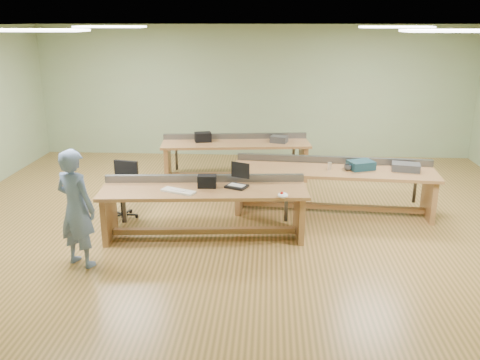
{
  "coord_description": "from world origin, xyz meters",
  "views": [
    {
      "loc": [
        0.36,
        -7.74,
        3.1
      ],
      "look_at": [
        -0.06,
        -0.6,
        0.83
      ],
      "focal_mm": 38.0,
      "sensor_mm": 36.0,
      "label": 1
    }
  ],
  "objects_px": {
    "laptop_base": "(237,186)",
    "drinks_can": "(330,166)",
    "camera_bag": "(207,181)",
    "parts_bin_grey": "(406,167)",
    "workbench_back": "(236,151)",
    "parts_bin_teal": "(361,165)",
    "mug": "(348,167)",
    "workbench_front": "(204,201)",
    "task_chair": "(123,197)",
    "person": "(76,208)",
    "workbench_mid": "(333,179)"
  },
  "relations": [
    {
      "from": "workbench_back",
      "to": "camera_bag",
      "type": "relative_size",
      "value": 11.22
    },
    {
      "from": "person",
      "to": "parts_bin_grey",
      "type": "height_order",
      "value": "person"
    },
    {
      "from": "workbench_mid",
      "to": "drinks_can",
      "type": "xyz_separation_m",
      "value": [
        -0.08,
        -0.06,
        0.24
      ]
    },
    {
      "from": "workbench_front",
      "to": "laptop_base",
      "type": "bearing_deg",
      "value": 4.48
    },
    {
      "from": "workbench_back",
      "to": "parts_bin_teal",
      "type": "bearing_deg",
      "value": -45.31
    },
    {
      "from": "workbench_mid",
      "to": "parts_bin_grey",
      "type": "xyz_separation_m",
      "value": [
        1.15,
        -0.05,
        0.24
      ]
    },
    {
      "from": "laptop_base",
      "to": "parts_bin_teal",
      "type": "relative_size",
      "value": 0.74
    },
    {
      "from": "workbench_mid",
      "to": "drinks_can",
      "type": "distance_m",
      "value": 0.26
    },
    {
      "from": "laptop_base",
      "to": "parts_bin_grey",
      "type": "bearing_deg",
      "value": 45.08
    },
    {
      "from": "laptop_base",
      "to": "parts_bin_grey",
      "type": "relative_size",
      "value": 0.67
    },
    {
      "from": "laptop_base",
      "to": "drinks_can",
      "type": "relative_size",
      "value": 2.47
    },
    {
      "from": "parts_bin_grey",
      "to": "laptop_base",
      "type": "bearing_deg",
      "value": -159.05
    },
    {
      "from": "camera_bag",
      "to": "mug",
      "type": "height_order",
      "value": "camera_bag"
    },
    {
      "from": "person",
      "to": "parts_bin_grey",
      "type": "distance_m",
      "value": 5.13
    },
    {
      "from": "workbench_mid",
      "to": "parts_bin_teal",
      "type": "height_order",
      "value": "parts_bin_teal"
    },
    {
      "from": "workbench_mid",
      "to": "task_chair",
      "type": "xyz_separation_m",
      "value": [
        -3.43,
        -0.45,
        -0.23
      ]
    },
    {
      "from": "parts_bin_grey",
      "to": "mug",
      "type": "xyz_separation_m",
      "value": [
        -0.94,
        -0.05,
        -0.01
      ]
    },
    {
      "from": "laptop_base",
      "to": "mug",
      "type": "distance_m",
      "value": 2.0
    },
    {
      "from": "workbench_front",
      "to": "workbench_mid",
      "type": "height_order",
      "value": "same"
    },
    {
      "from": "person",
      "to": "task_chair",
      "type": "xyz_separation_m",
      "value": [
        0.1,
        1.7,
        -0.45
      ]
    },
    {
      "from": "task_chair",
      "to": "mug",
      "type": "height_order",
      "value": "task_chair"
    },
    {
      "from": "laptop_base",
      "to": "drinks_can",
      "type": "distance_m",
      "value": 1.77
    },
    {
      "from": "workbench_back",
      "to": "laptop_base",
      "type": "bearing_deg",
      "value": -91.74
    },
    {
      "from": "parts_bin_teal",
      "to": "drinks_can",
      "type": "height_order",
      "value": "parts_bin_teal"
    },
    {
      "from": "workbench_front",
      "to": "camera_bag",
      "type": "distance_m",
      "value": 0.29
    },
    {
      "from": "workbench_mid",
      "to": "drinks_can",
      "type": "relative_size",
      "value": 28.06
    },
    {
      "from": "parts_bin_teal",
      "to": "person",
      "type": "bearing_deg",
      "value": -151.55
    },
    {
      "from": "laptop_base",
      "to": "workbench_mid",
      "type": "bearing_deg",
      "value": 59.13
    },
    {
      "from": "workbench_back",
      "to": "drinks_can",
      "type": "relative_size",
      "value": 25.15
    },
    {
      "from": "workbench_mid",
      "to": "drinks_can",
      "type": "height_order",
      "value": "drinks_can"
    },
    {
      "from": "workbench_front",
      "to": "task_chair",
      "type": "height_order",
      "value": "task_chair"
    },
    {
      "from": "camera_bag",
      "to": "mug",
      "type": "bearing_deg",
      "value": 21.78
    },
    {
      "from": "laptop_base",
      "to": "camera_bag",
      "type": "height_order",
      "value": "camera_bag"
    },
    {
      "from": "workbench_front",
      "to": "parts_bin_teal",
      "type": "xyz_separation_m",
      "value": [
        2.44,
        1.14,
        0.26
      ]
    },
    {
      "from": "mug",
      "to": "drinks_can",
      "type": "bearing_deg",
      "value": 174.08
    },
    {
      "from": "workbench_front",
      "to": "parts_bin_grey",
      "type": "relative_size",
      "value": 6.94
    },
    {
      "from": "workbench_back",
      "to": "camera_bag",
      "type": "xyz_separation_m",
      "value": [
        -0.23,
        -2.87,
        0.28
      ]
    },
    {
      "from": "laptop_base",
      "to": "drinks_can",
      "type": "xyz_separation_m",
      "value": [
        1.46,
        1.01,
        0.04
      ]
    },
    {
      "from": "workbench_mid",
      "to": "task_chair",
      "type": "relative_size",
      "value": 3.69
    },
    {
      "from": "camera_bag",
      "to": "parts_bin_grey",
      "type": "height_order",
      "value": "camera_bag"
    },
    {
      "from": "workbench_mid",
      "to": "laptop_base",
      "type": "bearing_deg",
      "value": -140.69
    },
    {
      "from": "workbench_mid",
      "to": "camera_bag",
      "type": "bearing_deg",
      "value": -146.76
    },
    {
      "from": "person",
      "to": "mug",
      "type": "distance_m",
      "value": 4.27
    },
    {
      "from": "workbench_front",
      "to": "person",
      "type": "height_order",
      "value": "person"
    },
    {
      "from": "laptop_base",
      "to": "drinks_can",
      "type": "height_order",
      "value": "drinks_can"
    },
    {
      "from": "workbench_back",
      "to": "parts_bin_teal",
      "type": "distance_m",
      "value": 2.83
    },
    {
      "from": "workbench_front",
      "to": "parts_bin_grey",
      "type": "height_order",
      "value": "parts_bin_grey"
    },
    {
      "from": "person",
      "to": "camera_bag",
      "type": "xyz_separation_m",
      "value": [
        1.56,
        1.06,
        0.05
      ]
    },
    {
      "from": "camera_bag",
      "to": "task_chair",
      "type": "height_order",
      "value": "camera_bag"
    },
    {
      "from": "workbench_front",
      "to": "mug",
      "type": "bearing_deg",
      "value": 20.93
    }
  ]
}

